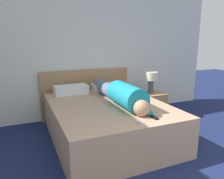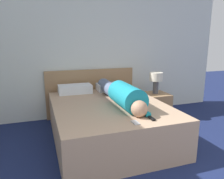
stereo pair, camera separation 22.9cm
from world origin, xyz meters
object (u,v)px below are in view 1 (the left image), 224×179
Objects in this scene: nightstand at (150,105)px; pillow_second at (108,87)px; table_lamp at (151,78)px; tv_remote at (154,117)px; person_lying at (121,94)px; bed at (108,121)px; pillow_near_headboard at (71,90)px; cell_phone at (139,122)px.

pillow_second is (-0.77, 0.29, 0.37)m from nightstand.
tv_remote is (-0.81, -1.31, -0.21)m from table_lamp.
pillow_second is at bearing 159.56° from table_lamp.
nightstand is 0.53m from table_lamp.
tv_remote is at bearing -81.82° from person_lying.
bed is 4.11× the size of nightstand.
tv_remote is at bearing -91.64° from pillow_second.
person_lying is 2.99× the size of pillow_second.
pillow_near_headboard reaches higher than nightstand.
pillow_second is 3.64× the size of tv_remote.
bed is at bearing 93.48° from cell_phone.
table_lamp is at bearing 32.73° from person_lying.
pillow_second reaches higher than bed.
bed is 1.31m from table_lamp.
pillow_second is at bearing 80.33° from person_lying.
tv_remote is (0.64, -1.59, -0.06)m from pillow_near_headboard.
cell_phone is (-0.23, -0.05, -0.01)m from tv_remote.
pillow_near_headboard is at bearing 113.72° from bed.
person_lying is at bearing -99.67° from pillow_second.
nightstand is 1.74m from cell_phone.
nightstand is at bearing 32.73° from person_lying.
person_lying is at bearing -147.27° from table_lamp.
tv_remote is (0.10, -0.72, -0.13)m from person_lying.
pillow_near_headboard is (-0.54, 0.87, -0.07)m from person_lying.
person_lying reaches higher than nightstand.
cell_phone is at bearing -76.01° from pillow_near_headboard.
tv_remote reaches higher than nightstand.
person_lying is 10.90× the size of tv_remote.
person_lying is 2.84× the size of pillow_near_headboard.
pillow_near_headboard reaches higher than cell_phone.
table_lamp is 1.49m from pillow_near_headboard.
person_lying reaches higher than cell_phone.
table_lamp is (1.10, 0.53, 0.50)m from bed.
table_lamp reaches higher than pillow_near_headboard.
tv_remote is (-0.81, -1.31, 0.32)m from nightstand.
person_lying is (-0.92, -0.59, -0.08)m from table_lamp.
bed is 3.50× the size of pillow_near_headboard.
pillow_near_headboard is (-1.45, 0.29, -0.15)m from table_lamp.
nightstand is 1.53m from pillow_near_headboard.
cell_phone reaches higher than bed.
tv_remote is 0.24m from cell_phone.
pillow_near_headboard is at bearing 168.90° from nightstand.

